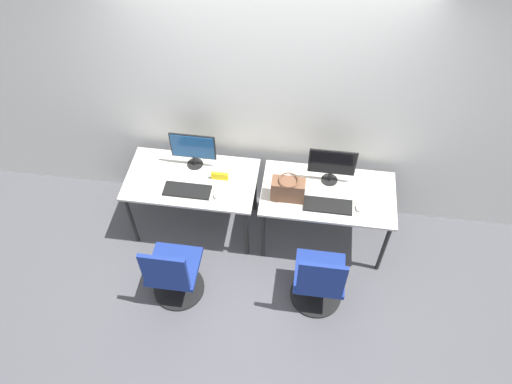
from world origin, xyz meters
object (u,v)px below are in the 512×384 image
mouse_left (217,195)px  keyboard_right (328,205)px  monitor_left (193,149)px  keyboard_left (187,190)px  monitor_right (332,165)px  office_chair_right (319,282)px  mouse_right (359,207)px  handbag (288,189)px  office_chair_left (173,275)px

mouse_left → keyboard_right: size_ratio=0.21×
monitor_left → keyboard_left: 0.40m
monitor_right → office_chair_right: 1.06m
monitor_right → mouse_right: (0.27, -0.30, -0.20)m
keyboard_right → office_chair_right: 0.68m
monitor_left → monitor_right: same height
office_chair_right → handbag: (-0.36, 0.62, 0.49)m
office_chair_left → mouse_right: size_ratio=9.66×
monitor_left → mouse_right: monitor_left is taller
monitor_left → handbag: bearing=-17.2°
mouse_left → keyboard_right: 1.01m
handbag → monitor_right: bearing=35.0°
monitor_right → office_chair_right: monitor_right is taller
mouse_right → keyboard_left: bearing=-179.7°
keyboard_left → monitor_right: (1.29, 0.31, 0.20)m
keyboard_left → monitor_right: monitor_right is taller
keyboard_left → handbag: size_ratio=1.45×
keyboard_right → mouse_right: (0.27, 0.01, 0.01)m
handbag → monitor_left: bearing=162.8°
keyboard_left → office_chair_left: 0.77m
monitor_left → mouse_right: bearing=-11.9°
mouse_left → mouse_right: 1.28m
monitor_right → mouse_right: size_ratio=4.77×
keyboard_right → office_chair_right: size_ratio=0.50×
keyboard_right → mouse_right: bearing=2.1°
office_chair_right → handbag: bearing=120.0°
keyboard_right → mouse_left: bearing=-179.0°
monitor_left → office_chair_right: bearing=-35.3°
office_chair_right → handbag: size_ratio=2.90×
mouse_left → handbag: 0.65m
office_chair_left → office_chair_right: same height
office_chair_left → keyboard_right: office_chair_left is taller
keyboard_left → handbag: handbag is taller
keyboard_left → office_chair_right: size_ratio=0.50×
office_chair_left → office_chair_right: (1.29, 0.11, 0.00)m
office_chair_right → handbag: handbag is taller
keyboard_right → handbag: handbag is taller
monitor_left → mouse_left: monitor_left is taller
monitor_right → monitor_left: bearing=178.8°
mouse_left → office_chair_left: bearing=-114.5°
keyboard_left → mouse_right: 1.56m
mouse_left → keyboard_left: bearing=176.2°
office_chair_left → monitor_right: bearing=36.9°
keyboard_left → office_chair_right: office_chair_right is taller
monitor_left → keyboard_right: monitor_left is taller
monitor_left → monitor_right: size_ratio=1.00×
monitor_right → handbag: monitor_right is taller
mouse_left → office_chair_right: 1.20m
monitor_right → mouse_right: 0.45m
monitor_right → handbag: size_ratio=1.43×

